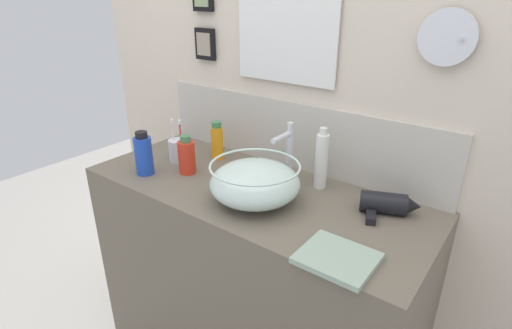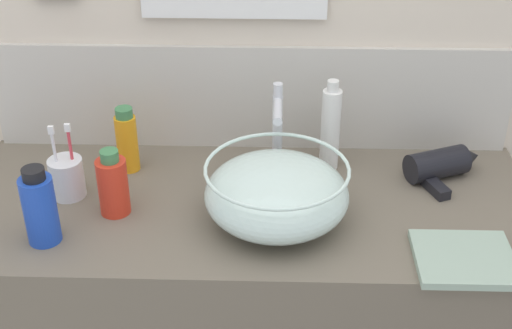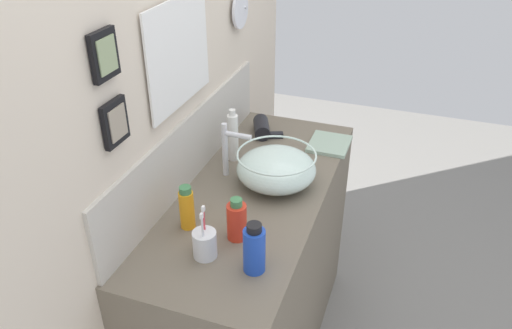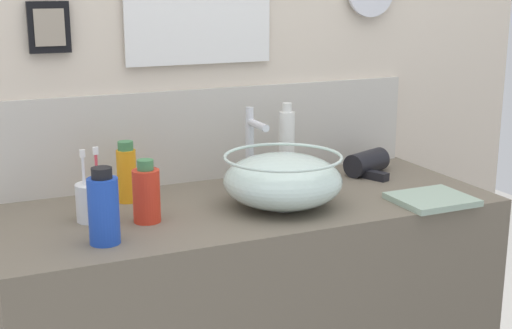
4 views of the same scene
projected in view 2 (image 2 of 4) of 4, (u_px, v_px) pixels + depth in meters
The scene contains 10 objects.
back_panel at pixel (251, 52), 1.71m from camera, with size 2.17×0.10×2.33m.
glass_bowl_sink at pixel (277, 193), 1.49m from camera, with size 0.30×0.30×0.13m.
faucet at pixel (277, 124), 1.62m from camera, with size 0.02×0.12×0.22m.
hair_drier at pixel (443, 164), 1.66m from camera, with size 0.20×0.18×0.07m.
toothbrush_cup at pixel (67, 177), 1.59m from camera, with size 0.08×0.08×0.18m.
shampoo_bottle at pixel (330, 128), 1.66m from camera, with size 0.05×0.05×0.23m.
soap_dispenser at pixel (40, 208), 1.43m from camera, with size 0.07×0.07×0.17m.
spray_bottle at pixel (113, 185), 1.52m from camera, with size 0.07×0.07×0.15m.
lotion_bottle at pixel (127, 141), 1.67m from camera, with size 0.05×0.05×0.16m.
hand_towel at pixel (464, 259), 1.40m from camera, with size 0.20×0.17×0.02m, color #99B29E.
Camera 2 is at (0.06, -1.31, 1.82)m, focal length 50.00 mm.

